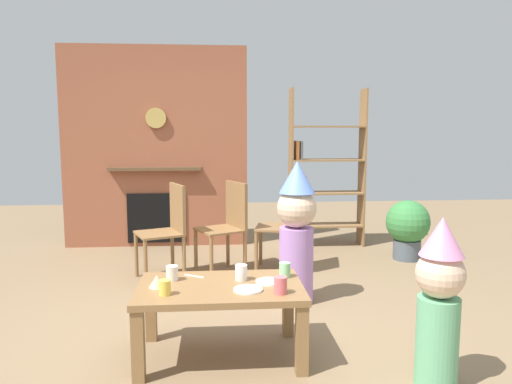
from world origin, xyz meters
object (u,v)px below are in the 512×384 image
potted_plant_tall (408,226)px  paper_cup_center (165,288)px  paper_cup_near_left (285,270)px  paper_cup_near_right (280,285)px  child_with_cone_hat (439,299)px  paper_plate_front (248,290)px  coffee_table (220,297)px  dining_chair_right (286,221)px  child_in_pink (297,229)px  birthday_cake_slice (157,281)px  dining_chair_left (168,225)px  dining_chair_middle (228,222)px  bookshelf (321,174)px  paper_cup_far_right (172,273)px  paper_cup_far_left (241,273)px  paper_plate_rear (269,282)px

potted_plant_tall → paper_cup_center: bearing=-136.1°
paper_cup_near_left → paper_cup_center: bearing=-158.9°
paper_cup_near_right → child_with_cone_hat: (0.83, -0.28, -0.01)m
paper_cup_near_left → paper_cup_center: (-0.74, -0.28, -0.00)m
paper_plate_front → potted_plant_tall: bearing=49.9°
coffee_table → dining_chair_right: size_ratio=1.13×
paper_plate_front → child_with_cone_hat: bearing=-18.9°
child_in_pink → birthday_cake_slice: bearing=-13.3°
dining_chair_left → dining_chair_middle: bearing=171.0°
paper_cup_near_left → paper_plate_front: paper_cup_near_left is taller
coffee_table → paper_cup_near_left: paper_cup_near_left is taller
coffee_table → paper_cup_near_right: 0.41m
coffee_table → paper_cup_near_right: paper_cup_near_right is taller
coffee_table → potted_plant_tall: size_ratio=1.56×
coffee_table → paper_plate_front: (0.16, -0.11, 0.08)m
bookshelf → dining_chair_left: bookshelf is taller
paper_cup_far_right → dining_chair_right: size_ratio=0.11×
paper_cup_near_left → dining_chair_right: dining_chair_right is taller
birthday_cake_slice → bookshelf: bearing=60.3°
bookshelf → child_in_pink: 2.05m
paper_cup_far_right → child_in_pink: size_ratio=0.08×
paper_cup_near_right → dining_chair_left: dining_chair_left is taller
child_in_pink → dining_chair_left: 1.34m
dining_chair_right → child_with_cone_hat: bearing=114.8°
paper_cup_far_left → birthday_cake_slice: 0.53m
bookshelf → paper_plate_front: bookshelf is taller
dining_chair_middle → dining_chair_right: 0.57m
coffee_table → dining_chair_middle: (0.09, 1.80, 0.13)m
paper_cup_near_right → child_in_pink: 1.14m
paper_cup_far_left → bookshelf: bearing=68.0°
paper_cup_near_right → dining_chair_middle: size_ratio=0.11×
paper_cup_far_right → paper_cup_center: bearing=-93.5°
bookshelf → paper_plate_rear: (-0.95, -2.83, -0.41)m
paper_plate_front → child_in_pink: size_ratio=0.15×
paper_cup_near_right → paper_cup_center: (-0.67, 0.03, -0.01)m
coffee_table → paper_cup_center: paper_cup_center is taller
paper_plate_front → paper_plate_rear: bearing=44.9°
bookshelf → coffee_table: bookshelf is taller
paper_plate_rear → dining_chair_right: dining_chair_right is taller
coffee_table → paper_cup_far_left: 0.20m
paper_cup_far_right → dining_chair_right: (0.97, 1.69, 0.01)m
paper_cup_far_left → paper_plate_rear: bearing=-20.4°
child_with_cone_hat → dining_chair_middle: bearing=-43.1°
bookshelf → paper_plate_rear: size_ratio=11.41×
paper_plate_rear → potted_plant_tall: bearing=50.2°
bookshelf → birthday_cake_slice: (-1.63, -2.86, -0.38)m
paper_cup_far_left → child_in_pink: size_ratio=0.09×
paper_cup_far_left → dining_chair_right: 1.80m
paper_plate_rear → child_with_cone_hat: bearing=-29.2°
coffee_table → paper_plate_rear: (0.30, 0.03, 0.08)m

